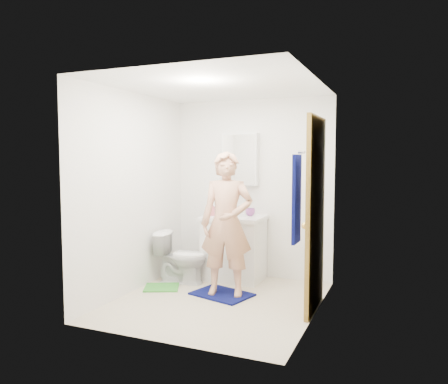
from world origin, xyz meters
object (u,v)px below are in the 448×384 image
Objects in this scene: vanity_cabinet at (234,250)px; toilet at (181,257)px; soap_dispenser at (212,209)px; man at (227,224)px; medicine_cabinet at (240,159)px; toothbrush_cup at (250,212)px; towel at (297,199)px.

vanity_cabinet reaches higher than toilet.
soap_dispenser is 0.79m from man.
man is (0.47, -0.63, -0.08)m from soap_dispenser.
toilet is at bearing 147.71° from man.
medicine_cabinet is at bearing -51.50° from toilet.
toilet is 0.75m from soap_dispenser.
toothbrush_cup is (0.77, 0.50, 0.57)m from toilet.
vanity_cabinet is 1.22m from medicine_cabinet.
toilet is at bearing -146.74° from toothbrush_cup.
vanity_cabinet is at bearing -63.92° from toilet.
man is (0.18, -0.92, -0.74)m from medicine_cabinet.
medicine_cabinet is 5.51× the size of toothbrush_cup.
towel is 2.06m from soap_dispenser.
vanity_cabinet is at bearing -153.39° from toothbrush_cup.
soap_dispenser is (-0.29, -0.07, 0.54)m from vanity_cabinet.
toothbrush_cup is at bearing 26.61° from vanity_cabinet.
vanity_cabinet is 2.08m from towel.
vanity_cabinet is 6.30× the size of toothbrush_cup.
man reaches higher than soap_dispenser.
soap_dispenser is (-1.47, 1.42, -0.31)m from towel.
soap_dispenser is at bearing -166.50° from vanity_cabinet.
soap_dispenser is (0.28, 0.34, 0.60)m from toilet.
medicine_cabinet is 3.97× the size of soap_dispenser.
toilet is at bearing -132.30° from medicine_cabinet.
soap_dispenser is (-0.29, -0.29, -0.66)m from medicine_cabinet.
towel reaches higher than toothbrush_cup.
toothbrush_cup is 0.08× the size of man.
vanity_cabinet is 0.62m from soap_dispenser.
vanity_cabinet is 4.54× the size of soap_dispenser.
medicine_cabinet is 1.20m from man.
man is at bearing 141.79° from towel.
man reaches higher than vanity_cabinet.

